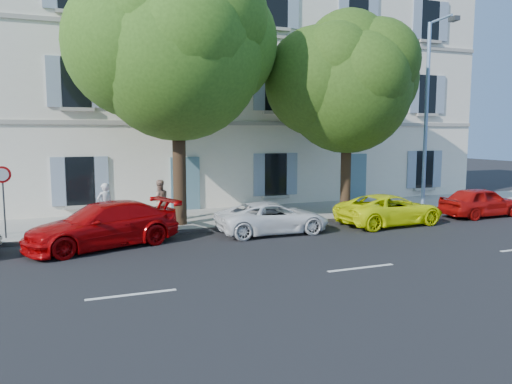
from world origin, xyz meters
name	(u,v)px	position (x,y,z in m)	size (l,w,h in m)	color
ground	(295,238)	(0.00, 0.00, 0.00)	(90.00, 90.00, 0.00)	black
sidewalk	(249,216)	(0.00, 4.45, 0.07)	(36.00, 4.50, 0.15)	#A09E96
kerb	(269,225)	(0.00, 2.28, 0.08)	(36.00, 0.16, 0.16)	#9E998E
building	(209,85)	(0.00, 10.20, 6.00)	(28.00, 7.00, 12.00)	white
car_red_coupe	(103,225)	(-6.19, 1.08, 0.70)	(1.97, 4.84, 1.40)	#A50406
car_white_coupe	(273,218)	(-0.36, 1.08, 0.56)	(1.87, 4.06, 1.13)	white
car_yellow_supercar	(390,210)	(4.54, 0.92, 0.60)	(2.00, 4.33, 1.20)	#F4FF0A
car_red_hatchback	(481,202)	(9.31, 1.04, 0.64)	(1.50, 3.74, 1.27)	#AC0D0A
tree_left	(177,55)	(-3.22, 3.25, 6.37)	(6.24, 6.24, 9.67)	#3A2819
tree_right	(347,90)	(3.78, 2.96, 5.34)	(5.25, 5.25, 8.09)	#3A2819
road_sign	(3,186)	(-9.11, 2.91, 1.85)	(0.54, 0.16, 2.36)	#383A3D
street_lamp	(429,104)	(7.81, 2.74, 4.81)	(0.33, 1.76, 8.22)	#7293BF
pedestrian_a	(105,205)	(-5.89, 3.72, 0.96)	(0.59, 0.39, 1.62)	silver
pedestrian_b	(159,201)	(-3.83, 4.12, 0.96)	(0.79, 0.62, 1.63)	tan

